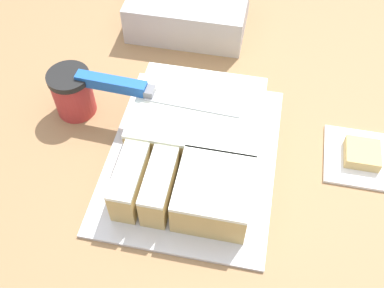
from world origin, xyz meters
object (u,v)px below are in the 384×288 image
(storage_box, at_px, (188,12))
(brownie, at_px, (362,154))
(knife, at_px, (125,87))
(cake, at_px, (194,142))
(coffee_cup, at_px, (73,93))
(cake_board, at_px, (192,157))

(storage_box, bearing_deg, brownie, -39.02)
(knife, bearing_deg, cake, -21.91)
(coffee_cup, xyz_separation_m, brownie, (0.54, -0.01, -0.03))
(cake, distance_m, knife, 0.16)
(cake_board, distance_m, cake, 0.04)
(cake_board, distance_m, storage_box, 0.37)
(cake_board, bearing_deg, cake, 53.89)
(cake, bearing_deg, brownie, 10.00)
(cake_board, bearing_deg, storage_box, 102.55)
(cake, bearing_deg, knife, 155.28)
(knife, relative_size, brownie, 4.99)
(cake_board, height_order, knife, knife)
(coffee_cup, xyz_separation_m, storage_box, (0.16, 0.29, -0.01))
(cake, bearing_deg, storage_box, 103.21)
(brownie, bearing_deg, knife, 178.43)
(cake_board, relative_size, storage_box, 1.46)
(storage_box, bearing_deg, cake_board, -77.45)
(brownie, bearing_deg, cake_board, -169.26)
(cake_board, xyz_separation_m, cake, (0.00, 0.00, 0.04))
(brownie, bearing_deg, coffee_cup, 178.40)
(cake_board, height_order, storage_box, storage_box)
(cake_board, bearing_deg, coffee_cup, 163.64)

